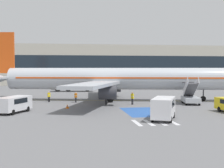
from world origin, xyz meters
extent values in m
plane|color=slate|center=(0.00, 0.00, 0.00)|extent=(600.00, 600.00, 0.00)
cube|color=gold|center=(1.48, 0.67, 0.00)|extent=(79.94, 17.56, 0.01)
cube|color=#2856A8|center=(1.48, -13.06, 0.00)|extent=(4.27, 8.61, 0.01)
cube|color=silver|center=(-0.92, -20.65, 0.00)|extent=(0.44, 3.60, 0.01)
cube|color=silver|center=(0.28, -20.65, 0.00)|extent=(0.44, 3.60, 0.01)
cube|color=silver|center=(1.48, -20.65, 0.00)|extent=(0.44, 3.60, 0.01)
cube|color=silver|center=(2.68, -20.65, 0.00)|extent=(0.44, 3.60, 0.01)
cylinder|color=#B7BCC4|center=(1.48, 0.67, 3.64)|extent=(37.65, 11.51, 3.57)
cube|color=#DB4C14|center=(1.48, 0.67, 3.81)|extent=(34.72, 10.94, 0.24)
cube|color=#B7BCC4|center=(-0.05, 10.10, 3.10)|extent=(5.54, 17.33, 0.44)
cylinder|color=#38383D|center=(1.26, 8.14, 1.87)|extent=(2.89, 2.44, 1.95)
cube|color=#B7BCC4|center=(-3.83, -7.27, 3.10)|extent=(9.93, 17.49, 0.44)
cylinder|color=#38383D|center=(-1.82, -6.03, 1.87)|extent=(2.89, 2.44, 1.95)
cube|color=#DB4C14|center=(-18.80, 5.08, 7.98)|extent=(4.97, 1.41, 6.91)
cube|color=#B7BCC4|center=(-17.56, 8.28, 3.81)|extent=(4.36, 6.27, 0.24)
cylinder|color=#38383D|center=(14.40, -2.13, 1.85)|extent=(0.20, 0.20, 2.86)
cylinder|color=black|center=(14.40, -2.13, 0.42)|extent=(0.88, 0.45, 0.84)
cylinder|color=#38383D|center=(0.39, 3.86, 1.82)|extent=(0.24, 0.24, 2.55)
cylinder|color=black|center=(0.39, 3.86, 0.55)|extent=(1.20, 0.82, 1.10)
cylinder|color=#38383D|center=(-0.84, -1.78, 1.82)|extent=(0.24, 0.24, 2.55)
cylinder|color=black|center=(-0.84, -1.78, 0.55)|extent=(1.20, 0.82, 1.10)
cube|color=#ADB2BA|center=(10.70, -5.82, 0.70)|extent=(3.17, 5.16, 0.70)
cylinder|color=black|center=(10.14, -3.98, 0.35)|extent=(0.36, 0.73, 0.70)
cylinder|color=black|center=(11.97, -4.38, 0.35)|extent=(0.36, 0.73, 0.70)
cylinder|color=black|center=(9.43, -7.26, 0.35)|extent=(0.36, 0.73, 0.70)
cylinder|color=black|center=(11.25, -7.66, 0.35)|extent=(0.36, 0.73, 0.70)
cube|color=#4C4C51|center=(10.70, -5.82, 2.10)|extent=(2.28, 4.36, 2.24)
cube|color=#4C4C51|center=(11.18, -3.59, 3.15)|extent=(1.85, 1.43, 0.12)
cube|color=silver|center=(9.94, -5.66, 2.57)|extent=(1.02, 4.42, 2.94)
cube|color=silver|center=(11.45, -5.98, 2.57)|extent=(1.02, 4.42, 2.94)
cube|color=#38383D|center=(-6.70, 23.51, 0.78)|extent=(9.10, 3.44, 0.60)
cube|color=silver|center=(-2.39, 23.04, 1.28)|extent=(2.22, 2.57, 1.60)
cube|color=black|center=(-1.41, 22.94, 1.60)|extent=(0.25, 1.99, 0.70)
cylinder|color=#B7BCC4|center=(-7.10, 23.55, 2.24)|extent=(6.33, 2.97, 2.32)
cylinder|color=gold|center=(-7.10, 23.55, 2.24)|extent=(0.60, 2.39, 2.37)
cylinder|color=black|center=(-2.65, 24.26, 0.48)|extent=(0.98, 0.38, 0.96)
cylinder|color=black|center=(-2.91, 21.90, 0.48)|extent=(0.98, 0.38, 0.96)
cylinder|color=black|center=(-7.07, 24.74, 0.48)|extent=(0.98, 0.38, 0.96)
cylinder|color=black|center=(-7.32, 22.38, 0.48)|extent=(0.98, 0.38, 0.96)
cylinder|color=black|center=(-9.52, 25.01, 0.48)|extent=(0.98, 0.38, 0.96)
cylinder|color=black|center=(-9.78, 22.64, 0.48)|extent=(0.98, 0.38, 0.96)
cylinder|color=black|center=(10.86, -14.44, 0.32)|extent=(0.27, 0.66, 0.64)
cube|color=silver|center=(2.22, -19.24, 1.30)|extent=(3.87, 5.41, 1.96)
cube|color=black|center=(2.22, -19.24, 1.73)|extent=(2.95, 3.35, 0.70)
cylinder|color=black|center=(2.39, -21.04, 0.32)|extent=(0.45, 0.67, 0.64)
cylinder|color=black|center=(0.76, -20.30, 0.32)|extent=(0.45, 0.67, 0.64)
cylinder|color=black|center=(3.69, -18.19, 0.32)|extent=(0.45, 0.67, 0.64)
cylinder|color=black|center=(2.06, -17.45, 0.32)|extent=(0.45, 0.67, 0.64)
cube|color=silver|center=(-13.92, -11.83, 1.13)|extent=(3.99, 5.48, 1.62)
cube|color=black|center=(-13.92, -11.83, 1.48)|extent=(3.08, 3.42, 0.58)
cylinder|color=black|center=(-14.15, -10.00, 0.32)|extent=(0.45, 0.67, 0.64)
cylinder|color=black|center=(-12.40, -10.79, 0.32)|extent=(0.45, 0.67, 0.64)
cylinder|color=black|center=(-13.70, -13.66, 0.32)|extent=(0.45, 0.67, 0.64)
cylinder|color=black|center=(-10.35, 0.25, 0.41)|extent=(0.14, 0.14, 0.82)
cylinder|color=black|center=(-10.51, 0.19, 0.41)|extent=(0.14, 0.14, 0.82)
cube|color=yellow|center=(-10.43, 0.22, 1.15)|extent=(0.47, 0.35, 0.65)
cube|color=silver|center=(-10.43, 0.22, 1.15)|extent=(0.48, 0.37, 0.06)
sphere|color=beige|center=(-10.43, 0.22, 1.59)|extent=(0.22, 0.22, 0.22)
cylinder|color=#2D2D33|center=(-6.18, -1.12, 0.40)|extent=(0.14, 0.14, 0.80)
cylinder|color=#2D2D33|center=(-6.29, -1.25, 0.40)|extent=(0.14, 0.14, 0.80)
cube|color=orange|center=(-6.23, -1.19, 1.11)|extent=(0.44, 0.46, 0.63)
cube|color=silver|center=(-6.23, -1.19, 1.11)|extent=(0.45, 0.48, 0.06)
sphere|color=tan|center=(-6.23, -1.19, 1.54)|extent=(0.22, 0.22, 0.22)
cylinder|color=#2D2D33|center=(-2.04, -5.03, 0.44)|extent=(0.14, 0.14, 0.89)
cylinder|color=#2D2D33|center=(-1.89, -4.94, 0.44)|extent=(0.14, 0.14, 0.89)
cube|color=yellow|center=(-1.96, -4.98, 1.24)|extent=(0.47, 0.40, 0.70)
cube|color=silver|center=(-1.96, -4.98, 1.24)|extent=(0.49, 0.42, 0.06)
sphere|color=tan|center=(-1.96, -4.98, 1.71)|extent=(0.24, 0.24, 0.24)
cylinder|color=#2D2D33|center=(1.88, -5.17, 0.45)|extent=(0.14, 0.14, 0.89)
cylinder|color=#2D2D33|center=(1.99, -5.30, 0.45)|extent=(0.14, 0.14, 0.89)
cube|color=yellow|center=(1.93, -5.24, 1.24)|extent=(0.43, 0.47, 0.71)
cube|color=silver|center=(1.93, -5.24, 1.24)|extent=(0.44, 0.48, 0.06)
sphere|color=#9E704C|center=(1.93, -5.24, 1.72)|extent=(0.24, 0.24, 0.24)
cone|color=orange|center=(-12.79, -4.86, 0.30)|extent=(0.53, 0.53, 0.59)
cylinder|color=white|center=(-12.79, -4.86, 0.33)|extent=(0.29, 0.29, 0.07)
cone|color=orange|center=(-7.56, -8.40, 0.27)|extent=(0.49, 0.49, 0.55)
cylinder|color=white|center=(-7.56, -8.40, 0.30)|extent=(0.27, 0.27, 0.07)
cube|color=#B2AD9E|center=(5.19, 57.98, 6.69)|extent=(135.64, 12.00, 13.38)
cube|color=#19232D|center=(5.19, 51.93, 7.36)|extent=(130.22, 0.10, 4.68)
camera|label=1|loc=(-7.64, -50.02, 5.22)|focal=50.00mm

